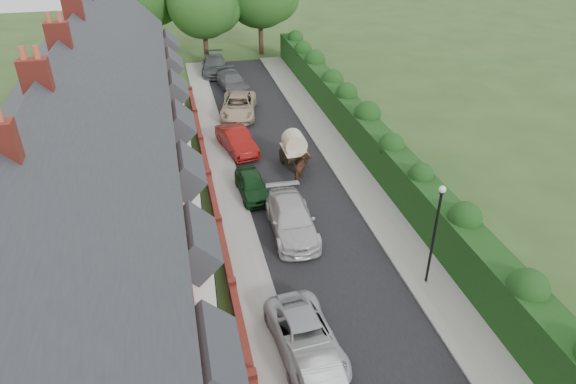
% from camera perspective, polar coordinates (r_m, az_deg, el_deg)
% --- Properties ---
extents(ground, '(140.00, 140.00, 0.00)m').
position_cam_1_polar(ground, '(21.00, 11.40, -18.30)').
color(ground, '#2D4C1E').
rests_on(ground, ground).
extents(road, '(6.00, 58.00, 0.02)m').
position_cam_1_polar(road, '(28.64, 1.82, -2.22)').
color(road, black).
rests_on(road, ground).
extents(pavement_hedge_side, '(2.20, 58.00, 0.12)m').
position_cam_1_polar(pavement_hedge_side, '(29.80, 9.46, -1.11)').
color(pavement_hedge_side, gray).
rests_on(pavement_hedge_side, ground).
extents(pavement_house_side, '(1.70, 58.00, 0.12)m').
position_cam_1_polar(pavement_house_side, '(28.00, -5.83, -3.13)').
color(pavement_house_side, gray).
rests_on(pavement_house_side, ground).
extents(kerb_hedge_side, '(0.18, 58.00, 0.13)m').
position_cam_1_polar(kerb_hedge_side, '(29.44, 7.56, -1.36)').
color(kerb_hedge_side, '#969691').
rests_on(kerb_hedge_side, ground).
extents(kerb_house_side, '(0.18, 58.00, 0.13)m').
position_cam_1_polar(kerb_house_side, '(28.08, -4.21, -2.92)').
color(kerb_house_side, '#969691').
rests_on(kerb_house_side, ground).
extents(hedge, '(2.10, 58.00, 2.85)m').
position_cam_1_polar(hedge, '(29.71, 12.93, 1.85)').
color(hedge, '#113712').
rests_on(hedge, ground).
extents(terrace_row, '(9.05, 40.50, 11.50)m').
position_cam_1_polar(terrace_row, '(25.06, -20.93, 2.19)').
color(terrace_row, '#994326').
rests_on(terrace_row, ground).
extents(garden_wall_row, '(0.35, 40.35, 1.10)m').
position_cam_1_polar(garden_wall_row, '(26.87, -7.67, -3.86)').
color(garden_wall_row, maroon).
rests_on(garden_wall_row, ground).
extents(lamppost, '(0.32, 0.32, 5.16)m').
position_cam_1_polar(lamppost, '(22.78, 16.14, -3.40)').
color(lamppost, black).
rests_on(lamppost, ground).
extents(tree_far_left, '(7.14, 6.80, 9.29)m').
position_cam_1_polar(tree_far_left, '(53.25, -9.10, 19.92)').
color(tree_far_left, '#332316').
rests_on(tree_far_left, ground).
extents(car_silver_a, '(1.80, 4.40, 1.42)m').
position_cam_1_polar(car_silver_a, '(19.30, 3.67, -20.15)').
color(car_silver_a, '#B1B2B6').
rests_on(car_silver_a, ground).
extents(car_silver_b, '(2.64, 5.11, 1.38)m').
position_cam_1_polar(car_silver_b, '(20.57, 2.02, -15.97)').
color(car_silver_b, '#B4B8BC').
rests_on(car_silver_b, ground).
extents(car_white, '(2.40, 5.50, 1.57)m').
position_cam_1_polar(car_white, '(26.63, 0.41, -3.05)').
color(car_white, silver).
rests_on(car_white, ground).
extents(car_green, '(1.76, 3.99, 1.33)m').
position_cam_1_polar(car_green, '(29.93, -4.04, 0.80)').
color(car_green, '#113916').
rests_on(car_green, ground).
extents(car_red, '(2.56, 4.90, 1.54)m').
position_cam_1_polar(car_red, '(35.12, -5.73, 5.73)').
color(car_red, maroon).
rests_on(car_red, ground).
extents(car_beige, '(3.73, 6.04, 1.56)m').
position_cam_1_polar(car_beige, '(40.87, -5.52, 9.51)').
color(car_beige, '#C2AA8C').
rests_on(car_beige, ground).
extents(car_grey, '(2.73, 5.38, 1.50)m').
position_cam_1_polar(car_grey, '(46.52, -6.25, 12.15)').
color(car_grey, '#54565B').
rests_on(car_grey, ground).
extents(car_black, '(2.37, 4.62, 1.50)m').
position_cam_1_polar(car_black, '(51.52, -8.52, 13.88)').
color(car_black, black).
rests_on(car_black, ground).
extents(horse, '(1.54, 2.06, 1.58)m').
position_cam_1_polar(horse, '(31.24, 1.58, 2.52)').
color(horse, '#4D2C1C').
rests_on(horse, ground).
extents(horse_cart, '(1.50, 3.30, 2.38)m').
position_cam_1_polar(horse_cart, '(32.72, 0.69, 5.05)').
color(horse_cart, black).
rests_on(horse_cart, ground).
extents(car_extra_far, '(2.68, 5.61, 1.58)m').
position_cam_1_polar(car_extra_far, '(51.07, -8.20, 13.80)').
color(car_extra_far, '#5B5E62').
rests_on(car_extra_far, ground).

